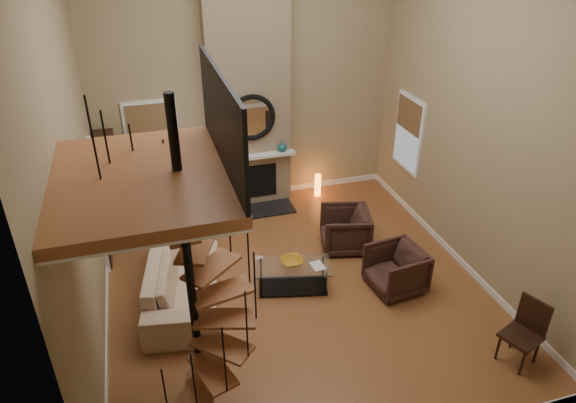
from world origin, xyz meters
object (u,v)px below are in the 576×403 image
object	(u,v)px
sofa	(183,272)
accent_lamp	(318,185)
coffee_table	(293,274)
armchair_near	(349,230)
floor_lamp	(202,166)
side_chair	(526,329)
hutch	(110,184)
armchair_far	(400,268)

from	to	relation	value
sofa	accent_lamp	bearing A→B (deg)	-41.59
coffee_table	sofa	bearing A→B (deg)	166.55
armchair_near	floor_lamp	distance (m)	2.94
coffee_table	side_chair	world-z (taller)	side_chair
hutch	floor_lamp	bearing A→B (deg)	-22.35
sofa	side_chair	distance (m)	5.11
armchair_far	coffee_table	bearing A→B (deg)	-111.33
accent_lamp	armchair_far	bearing A→B (deg)	-86.13
hutch	side_chair	size ratio (longest dim) A/B	1.94
side_chair	armchair_far	bearing A→B (deg)	114.34
armchair_far	armchair_near	bearing A→B (deg)	-172.18
sofa	side_chair	size ratio (longest dim) A/B	2.76
armchair_far	side_chair	size ratio (longest dim) A/B	0.86
hutch	armchair_near	world-z (taller)	hutch
coffee_table	floor_lamp	bearing A→B (deg)	116.84
armchair_far	accent_lamp	xyz separation A→B (m)	(-0.23, 3.36, -0.10)
hutch	floor_lamp	distance (m)	1.87
armchair_far	side_chair	world-z (taller)	side_chair
sofa	armchair_near	distance (m)	3.11
armchair_far	floor_lamp	xyz separation A→B (m)	(-2.77, 2.59, 1.06)
coffee_table	accent_lamp	size ratio (longest dim) A/B	2.71
armchair_near	side_chair	size ratio (longest dim) A/B	0.89
sofa	accent_lamp	world-z (taller)	sofa
armchair_far	accent_lamp	world-z (taller)	armchair_far
armchair_near	coffee_table	size ratio (longest dim) A/B	0.66
sofa	accent_lamp	distance (m)	4.05
hutch	armchair_near	xyz separation A→B (m)	(4.11, -1.94, -0.60)
sofa	coffee_table	bearing A→B (deg)	-93.12
accent_lamp	coffee_table	bearing A→B (deg)	-116.77
coffee_table	armchair_far	bearing A→B (deg)	-15.03
floor_lamp	armchair_near	bearing A→B (deg)	-27.22
coffee_table	floor_lamp	world-z (taller)	floor_lamp
armchair_near	accent_lamp	bearing A→B (deg)	-169.12
sofa	side_chair	xyz separation A→B (m)	(4.28, -2.79, 0.13)
sofa	armchair_far	bearing A→B (deg)	-93.91
armchair_near	sofa	bearing A→B (deg)	-67.45
hutch	accent_lamp	size ratio (longest dim) A/B	3.88
armchair_near	coffee_table	xyz separation A→B (m)	(-1.36, -0.88, -0.07)
coffee_table	armchair_near	bearing A→B (deg)	32.86
coffee_table	hutch	bearing A→B (deg)	134.33
floor_lamp	side_chair	bearing A→B (deg)	-51.07
sofa	floor_lamp	world-z (taller)	floor_lamp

